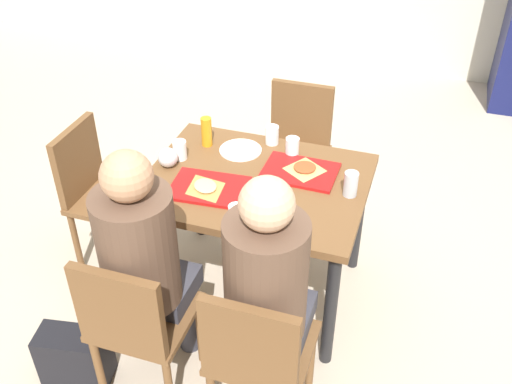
{
  "coord_description": "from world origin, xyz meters",
  "views": [
    {
      "loc": [
        0.73,
        -2.21,
        2.35
      ],
      "look_at": [
        0.0,
        0.0,
        0.66
      ],
      "focal_mm": 41.0,
      "sensor_mm": 36.0,
      "label": 1
    }
  ],
  "objects_px": {
    "chair_far_side": "(297,142)",
    "plastic_cup_c": "(180,150)",
    "person_in_red": "(144,255)",
    "person_in_brown_jacket": "(268,284)",
    "pizza_slice_b": "(305,168)",
    "plastic_cup_b": "(236,215)",
    "plastic_cup_d": "(292,147)",
    "condiment_bottle": "(207,132)",
    "foil_bundle": "(168,157)",
    "soda_can": "(351,184)",
    "paper_plate_near_edge": "(274,213)",
    "paper_plate_center": "(241,150)",
    "chair_left_end": "(97,187)",
    "tray_red_far": "(300,172)",
    "tray_red_near": "(209,188)",
    "handbag": "(75,356)",
    "chair_near_left": "(135,321)",
    "main_table": "(256,196)",
    "pizza_slice_a": "(205,187)",
    "plastic_cup_a": "(272,135)",
    "chair_near_right": "(257,353)"
  },
  "relations": [
    {
      "from": "tray_red_far",
      "to": "condiment_bottle",
      "type": "xyz_separation_m",
      "value": [
        -0.53,
        0.1,
        0.07
      ]
    },
    {
      "from": "chair_left_end",
      "to": "pizza_slice_a",
      "type": "height_order",
      "value": "chair_left_end"
    },
    {
      "from": "soda_can",
      "to": "tray_red_far",
      "type": "bearing_deg",
      "value": 158.79
    },
    {
      "from": "plastic_cup_d",
      "to": "condiment_bottle",
      "type": "height_order",
      "value": "condiment_bottle"
    },
    {
      "from": "paper_plate_center",
      "to": "plastic_cup_d",
      "type": "bearing_deg",
      "value": 8.82
    },
    {
      "from": "chair_near_right",
      "to": "paper_plate_near_edge",
      "type": "xyz_separation_m",
      "value": [
        -0.11,
        0.57,
        0.25
      ]
    },
    {
      "from": "chair_far_side",
      "to": "paper_plate_center",
      "type": "distance_m",
      "value": 0.64
    },
    {
      "from": "main_table",
      "to": "foil_bundle",
      "type": "xyz_separation_m",
      "value": [
        -0.45,
        -0.02,
        0.15
      ]
    },
    {
      "from": "foil_bundle",
      "to": "pizza_slice_b",
      "type": "bearing_deg",
      "value": 13.34
    },
    {
      "from": "chair_far_side",
      "to": "plastic_cup_c",
      "type": "relative_size",
      "value": 8.38
    },
    {
      "from": "tray_red_near",
      "to": "foil_bundle",
      "type": "height_order",
      "value": "foil_bundle"
    },
    {
      "from": "plastic_cup_a",
      "to": "paper_plate_center",
      "type": "bearing_deg",
      "value": -137.04
    },
    {
      "from": "plastic_cup_c",
      "to": "person_in_red",
      "type": "bearing_deg",
      "value": -77.47
    },
    {
      "from": "pizza_slice_b",
      "to": "soda_can",
      "type": "bearing_deg",
      "value": -25.09
    },
    {
      "from": "main_table",
      "to": "paper_plate_center",
      "type": "distance_m",
      "value": 0.3
    },
    {
      "from": "person_in_brown_jacket",
      "to": "tray_red_near",
      "type": "xyz_separation_m",
      "value": [
        -0.45,
        0.51,
        0.01
      ]
    },
    {
      "from": "chair_far_side",
      "to": "pizza_slice_b",
      "type": "xyz_separation_m",
      "value": [
        0.21,
        -0.66,
        0.27
      ]
    },
    {
      "from": "plastic_cup_d",
      "to": "person_in_red",
      "type": "bearing_deg",
      "value": -111.94
    },
    {
      "from": "paper_plate_center",
      "to": "chair_left_end",
      "type": "bearing_deg",
      "value": -163.26
    },
    {
      "from": "chair_left_end",
      "to": "plastic_cup_c",
      "type": "distance_m",
      "value": 0.58
    },
    {
      "from": "plastic_cup_c",
      "to": "soda_can",
      "type": "bearing_deg",
      "value": -2.69
    },
    {
      "from": "person_in_red",
      "to": "person_in_brown_jacket",
      "type": "bearing_deg",
      "value": 0.0
    },
    {
      "from": "main_table",
      "to": "tray_red_far",
      "type": "bearing_deg",
      "value": 33.63
    },
    {
      "from": "person_in_red",
      "to": "paper_plate_near_edge",
      "type": "distance_m",
      "value": 0.61
    },
    {
      "from": "main_table",
      "to": "chair_far_side",
      "type": "xyz_separation_m",
      "value": [
        0.0,
        0.8,
        -0.14
      ]
    },
    {
      "from": "chair_near_right",
      "to": "handbag",
      "type": "xyz_separation_m",
      "value": [
        -0.88,
        -0.02,
        -0.35
      ]
    },
    {
      "from": "main_table",
      "to": "plastic_cup_d",
      "type": "distance_m",
      "value": 0.33
    },
    {
      "from": "tray_red_far",
      "to": "soda_can",
      "type": "distance_m",
      "value": 0.29
    },
    {
      "from": "condiment_bottle",
      "to": "tray_red_near",
      "type": "bearing_deg",
      "value": -66.76
    },
    {
      "from": "paper_plate_center",
      "to": "tray_red_near",
      "type": "bearing_deg",
      "value": -94.09
    },
    {
      "from": "handbag",
      "to": "plastic_cup_b",
      "type": "bearing_deg",
      "value": 35.67
    },
    {
      "from": "pizza_slice_b",
      "to": "foil_bundle",
      "type": "height_order",
      "value": "foil_bundle"
    },
    {
      "from": "pizza_slice_b",
      "to": "plastic_cup_b",
      "type": "distance_m",
      "value": 0.52
    },
    {
      "from": "handbag",
      "to": "person_in_brown_jacket",
      "type": "bearing_deg",
      "value": 9.99
    },
    {
      "from": "chair_near_left",
      "to": "condiment_bottle",
      "type": "relative_size",
      "value": 5.24
    },
    {
      "from": "pizza_slice_b",
      "to": "foil_bundle",
      "type": "xyz_separation_m",
      "value": [
        -0.66,
        -0.16,
        0.03
      ]
    },
    {
      "from": "pizza_slice_a",
      "to": "plastic_cup_a",
      "type": "bearing_deg",
      "value": 71.78
    },
    {
      "from": "plastic_cup_b",
      "to": "chair_near_left",
      "type": "bearing_deg",
      "value": -123.36
    },
    {
      "from": "chair_left_end",
      "to": "plastic_cup_b",
      "type": "height_order",
      "value": "chair_left_end"
    },
    {
      "from": "chair_far_side",
      "to": "plastic_cup_c",
      "type": "height_order",
      "value": "chair_far_side"
    },
    {
      "from": "chair_far_side",
      "to": "plastic_cup_b",
      "type": "relative_size",
      "value": 8.38
    },
    {
      "from": "chair_left_end",
      "to": "tray_red_far",
      "type": "height_order",
      "value": "chair_left_end"
    },
    {
      "from": "paper_plate_near_edge",
      "to": "foil_bundle",
      "type": "height_order",
      "value": "foil_bundle"
    },
    {
      "from": "plastic_cup_d",
      "to": "main_table",
      "type": "bearing_deg",
      "value": -111.63
    },
    {
      "from": "chair_left_end",
      "to": "foil_bundle",
      "type": "bearing_deg",
      "value": -2.56
    },
    {
      "from": "pizza_slice_b",
      "to": "chair_near_right",
      "type": "bearing_deg",
      "value": -86.35
    },
    {
      "from": "tray_red_far",
      "to": "plastic_cup_d",
      "type": "height_order",
      "value": "plastic_cup_d"
    },
    {
      "from": "paper_plate_center",
      "to": "handbag",
      "type": "bearing_deg",
      "value": -113.66
    },
    {
      "from": "chair_near_left",
      "to": "tray_red_far",
      "type": "height_order",
      "value": "chair_near_left"
    },
    {
      "from": "soda_can",
      "to": "handbag",
      "type": "height_order",
      "value": "soda_can"
    }
  ]
}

